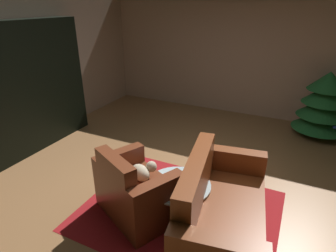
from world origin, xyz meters
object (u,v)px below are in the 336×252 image
object	(u,v)px
bookshelf_unit	(36,86)
couch_red	(219,211)
book_stack_on_table	(176,182)
armchair_red	(136,192)
decorated_tree	(323,105)
coffee_table	(178,186)
bottle_on_table	(197,176)

from	to	relation	value
bookshelf_unit	couch_red	xyz separation A→B (m)	(3.44, -0.80, -0.74)
book_stack_on_table	couch_red	bearing A→B (deg)	-9.86
armchair_red	decorated_tree	xyz separation A→B (m)	(1.97, 3.34, 0.30)
armchair_red	coffee_table	xyz separation A→B (m)	(0.45, 0.22, 0.07)
bookshelf_unit	decorated_tree	bearing A→B (deg)	28.63
decorated_tree	couch_red	bearing A→B (deg)	-107.19
coffee_table	book_stack_on_table	bearing A→B (deg)	-145.50
bookshelf_unit	coffee_table	world-z (taller)	bookshelf_unit
bookshelf_unit	bottle_on_table	size ratio (longest dim) A/B	8.17
bookshelf_unit	armchair_red	distance (m)	2.74
armchair_red	bottle_on_table	world-z (taller)	armchair_red
couch_red	bottle_on_table	distance (m)	0.46
bookshelf_unit	couch_red	distance (m)	3.61
couch_red	book_stack_on_table	bearing A→B (deg)	170.14
bookshelf_unit	armchair_red	xyz separation A→B (m)	(2.47, -0.91, -0.73)
couch_red	decorated_tree	bearing A→B (deg)	72.81
armchair_red	couch_red	distance (m)	0.98
armchair_red	bookshelf_unit	bearing A→B (deg)	159.75
couch_red	coffee_table	size ratio (longest dim) A/B	2.34
armchair_red	decorated_tree	world-z (taller)	decorated_tree
coffee_table	decorated_tree	distance (m)	3.47
bookshelf_unit	bottle_on_table	xyz separation A→B (m)	(3.10, -0.59, -0.53)
coffee_table	bottle_on_table	distance (m)	0.25
bookshelf_unit	decorated_tree	world-z (taller)	bookshelf_unit
book_stack_on_table	decorated_tree	world-z (taller)	decorated_tree
armchair_red	book_stack_on_table	world-z (taller)	armchair_red
decorated_tree	bottle_on_table	bearing A→B (deg)	-113.98
bookshelf_unit	armchair_red	bearing A→B (deg)	-20.25
bookshelf_unit	book_stack_on_table	world-z (taller)	bookshelf_unit
coffee_table	decorated_tree	size ratio (longest dim) A/B	0.61
coffee_table	book_stack_on_table	world-z (taller)	book_stack_on_table
bookshelf_unit	book_stack_on_table	xyz separation A→B (m)	(2.89, -0.71, -0.61)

